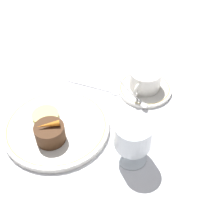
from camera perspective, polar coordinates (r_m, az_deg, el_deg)
ground_plane at (r=0.74m, az=-7.71°, el=-4.97°), size 3.00×3.00×0.00m
dinner_plate at (r=0.75m, az=-10.08°, el=-2.70°), size 0.25×0.25×0.01m
saucer at (r=0.85m, az=6.01°, el=4.28°), size 0.15×0.15×0.01m
coffee_cup at (r=0.83m, az=6.08°, el=5.97°), size 0.11×0.08×0.05m
spoon at (r=0.81m, az=4.40°, el=2.78°), size 0.07×0.11×0.00m
wine_glass at (r=0.64m, az=3.89°, el=-4.66°), size 0.08×0.08×0.11m
fork at (r=0.85m, az=-1.18°, el=4.13°), size 0.04×0.18×0.01m
dessert_cake at (r=0.71m, az=-11.29°, el=-3.82°), size 0.07×0.07×0.04m
carrot_garnish at (r=0.69m, az=-11.61°, el=-2.33°), size 0.04×0.05×0.01m
pineapple_slice at (r=0.77m, az=-12.07°, el=-0.62°), size 0.06×0.06×0.01m
chocolate_truffle at (r=0.75m, az=4.04°, el=-1.85°), size 0.02×0.02×0.02m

